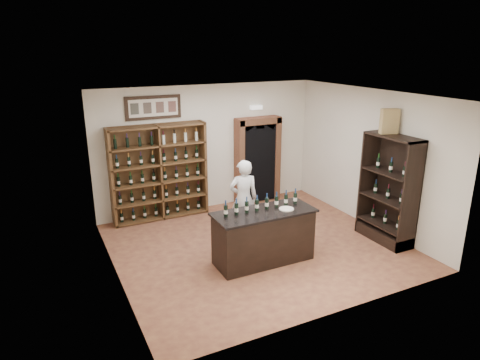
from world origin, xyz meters
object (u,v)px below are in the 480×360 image
(shopkeeper, at_px, (243,199))
(tasting_counter, at_px, (264,237))
(counter_bottle_0, at_px, (226,211))
(wine_crate, at_px, (389,121))
(side_cabinet, at_px, (388,205))
(wine_shelf, at_px, (159,172))

(shopkeeper, bearing_deg, tasting_counter, 95.22)
(counter_bottle_0, height_order, wine_crate, wine_crate)
(wine_crate, bearing_deg, tasting_counter, -162.43)
(counter_bottle_0, distance_m, side_cabinet, 3.48)
(shopkeeper, bearing_deg, wine_crate, 167.04)
(tasting_counter, relative_size, shopkeeper, 1.13)
(wine_shelf, bearing_deg, shopkeeper, -54.63)
(tasting_counter, relative_size, counter_bottle_0, 6.27)
(wine_shelf, distance_m, tasting_counter, 3.19)
(wine_shelf, height_order, tasting_counter, wine_shelf)
(wine_crate, bearing_deg, counter_bottle_0, -163.38)
(side_cabinet, relative_size, shopkeeper, 1.32)
(tasting_counter, height_order, side_cabinet, side_cabinet)
(tasting_counter, distance_m, shopkeeper, 1.21)
(side_cabinet, bearing_deg, tasting_counter, 173.72)
(counter_bottle_0, bearing_deg, shopkeeper, 50.44)
(counter_bottle_0, relative_size, shopkeeper, 0.18)
(wine_shelf, bearing_deg, wine_crate, -38.51)
(shopkeeper, relative_size, wine_crate, 3.40)
(counter_bottle_0, relative_size, wine_crate, 0.61)
(counter_bottle_0, relative_size, side_cabinet, 0.14)
(tasting_counter, relative_size, side_cabinet, 0.85)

